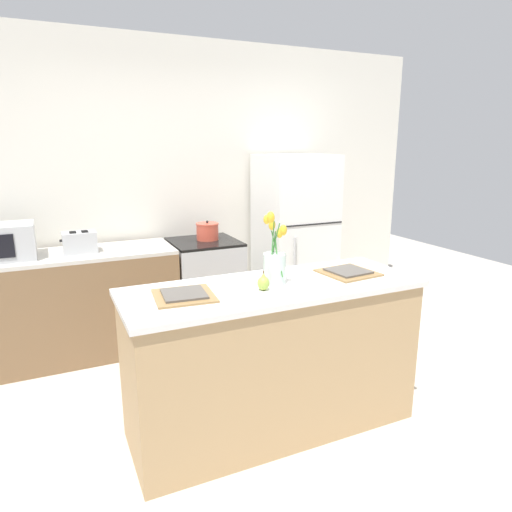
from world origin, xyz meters
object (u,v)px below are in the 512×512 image
at_px(stove_range, 205,287).
at_px(plate_setting_right, 348,272).
at_px(plate_setting_left, 184,295).
at_px(pear_figurine, 263,282).
at_px(toaster, 80,242).
at_px(cooking_pot, 207,231).
at_px(refrigerator, 294,239).
at_px(flower_vase, 275,262).
at_px(microwave, 1,242).

relative_size(stove_range, plate_setting_right, 2.56).
bearing_deg(plate_setting_right, stove_range, 105.68).
distance_m(stove_range, plate_setting_left, 1.79).
relative_size(pear_figurine, toaster, 0.41).
bearing_deg(cooking_pot, plate_setting_left, -113.09).
bearing_deg(cooking_pot, refrigerator, -1.87).
relative_size(flower_vase, pear_figurine, 3.81).
xyz_separation_m(refrigerator, toaster, (-2.01, -0.02, 0.15)).
bearing_deg(toaster, plate_setting_right, -46.14).
height_order(refrigerator, microwave, refrigerator).
height_order(plate_setting_left, cooking_pot, cooking_pot).
relative_size(plate_setting_left, cooking_pot, 1.69).
relative_size(plate_setting_left, toaster, 1.26).
height_order(plate_setting_right, microwave, microwave).
bearing_deg(refrigerator, cooking_pot, 178.13).
distance_m(pear_figurine, microwave, 2.19).
bearing_deg(plate_setting_right, microwave, 142.55).
xyz_separation_m(stove_range, cooking_pot, (0.04, 0.03, 0.53)).
height_order(plate_setting_left, microwave, microwave).
bearing_deg(plate_setting_left, refrigerator, 44.87).
xyz_separation_m(flower_vase, cooking_pot, (0.13, 1.61, -0.10)).
bearing_deg(microwave, flower_vase, -45.62).
relative_size(toaster, microwave, 0.58).
xyz_separation_m(stove_range, flower_vase, (-0.08, -1.58, 0.63)).
height_order(toaster, cooking_pot, cooking_pot).
distance_m(flower_vase, plate_setting_right, 0.54).
bearing_deg(toaster, flower_vase, -57.85).
relative_size(refrigerator, flower_vase, 3.77).
distance_m(stove_range, cooking_pot, 0.53).
bearing_deg(stove_range, plate_setting_left, -112.13).
xyz_separation_m(plate_setting_right, toaster, (-1.51, 1.57, 0.03)).
relative_size(plate_setting_right, cooking_pot, 1.69).
height_order(pear_figurine, plate_setting_left, pear_figurine).
distance_m(flower_vase, microwave, 2.21).
xyz_separation_m(pear_figurine, cooking_pot, (0.24, 1.70, -0.02)).
height_order(stove_range, cooking_pot, cooking_pot).
bearing_deg(refrigerator, pear_figurine, -124.61).
distance_m(flower_vase, toaster, 1.85).
xyz_separation_m(refrigerator, pear_figurine, (-1.15, -1.67, 0.16)).
bearing_deg(flower_vase, toaster, 122.15).
distance_m(toaster, cooking_pot, 1.11).
bearing_deg(pear_figurine, toaster, 117.68).
distance_m(stove_range, pear_figurine, 1.76).
bearing_deg(flower_vase, pear_figurine, -142.70).
xyz_separation_m(pear_figurine, microwave, (-1.43, 1.66, 0.04)).
bearing_deg(microwave, cooking_pot, 1.06).
bearing_deg(pear_figurine, microwave, 130.60).
distance_m(stove_range, toaster, 1.19).
distance_m(pear_figurine, plate_setting_right, 0.65).
xyz_separation_m(flower_vase, toaster, (-0.98, 1.56, -0.10)).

